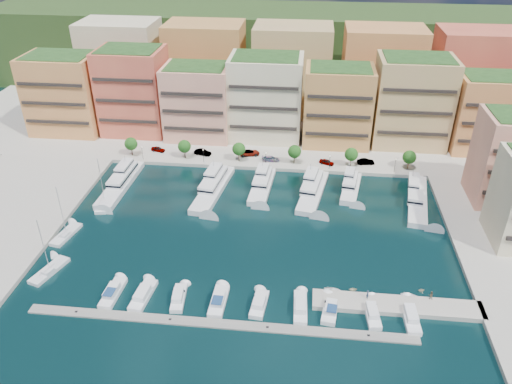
# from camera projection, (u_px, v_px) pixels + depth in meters

# --- Properties ---
(ground) EXTENTS (400.00, 400.00, 0.00)m
(ground) POSITION_uv_depth(u_px,v_px,m) (253.00, 231.00, 116.35)
(ground) COLOR black
(ground) RESTS_ON ground
(north_quay) EXTENTS (220.00, 64.00, 2.00)m
(north_quay) POSITION_uv_depth(u_px,v_px,m) (274.00, 126.00, 169.35)
(north_quay) COLOR #9E998E
(north_quay) RESTS_ON ground
(hillside) EXTENTS (240.00, 40.00, 58.00)m
(hillside) POSITION_uv_depth(u_px,v_px,m) (283.00, 82.00, 210.38)
(hillside) COLOR #233917
(hillside) RESTS_ON ground
(south_pontoon) EXTENTS (72.00, 2.20, 0.35)m
(south_pontoon) POSITION_uv_depth(u_px,v_px,m) (218.00, 324.00, 90.98)
(south_pontoon) COLOR gray
(south_pontoon) RESTS_ON ground
(finger_pier) EXTENTS (32.00, 5.00, 2.00)m
(finger_pier) POSITION_uv_depth(u_px,v_px,m) (397.00, 307.00, 94.74)
(finger_pier) COLOR #9E998E
(finger_pier) RESTS_ON ground
(apartment_0) EXTENTS (22.00, 16.50, 24.80)m
(apartment_0) POSITION_uv_depth(u_px,v_px,m) (65.00, 94.00, 158.46)
(apartment_0) COLOR #D8924F
(apartment_0) RESTS_ON north_quay
(apartment_1) EXTENTS (20.00, 16.50, 26.80)m
(apartment_1) POSITION_uv_depth(u_px,v_px,m) (134.00, 91.00, 157.60)
(apartment_1) COLOR #DB6949
(apartment_1) RESTS_ON north_quay
(apartment_2) EXTENTS (20.00, 15.50, 22.80)m
(apartment_2) POSITION_uv_depth(u_px,v_px,m) (198.00, 102.00, 154.95)
(apartment_2) COLOR #F3A788
(apartment_2) RESTS_ON north_quay
(apartment_3) EXTENTS (22.00, 16.50, 25.80)m
(apartment_3) POSITION_uv_depth(u_px,v_px,m) (266.00, 98.00, 153.93)
(apartment_3) COLOR beige
(apartment_3) RESTS_ON north_quay
(apartment_4) EXTENTS (20.00, 15.50, 23.80)m
(apartment_4) POSITION_uv_depth(u_px,v_px,m) (338.00, 106.00, 150.67)
(apartment_4) COLOR tan
(apartment_4) RESTS_ON north_quay
(apartment_5) EXTENTS (22.00, 16.50, 26.80)m
(apartment_5) POSITION_uv_depth(u_px,v_px,m) (412.00, 101.00, 149.56)
(apartment_5) COLOR tan
(apartment_5) RESTS_ON north_quay
(apartment_6) EXTENTS (20.00, 15.50, 22.80)m
(apartment_6) POSITION_uv_depth(u_px,v_px,m) (488.00, 113.00, 146.81)
(apartment_6) COLOR #D8924F
(apartment_6) RESTS_ON north_quay
(backblock_0) EXTENTS (26.00, 18.00, 30.00)m
(backblock_0) POSITION_uv_depth(u_px,v_px,m) (123.00, 65.00, 176.59)
(backblock_0) COLOR beige
(backblock_0) RESTS_ON north_quay
(backblock_1) EXTENTS (26.00, 18.00, 30.00)m
(backblock_1) POSITION_uv_depth(u_px,v_px,m) (206.00, 67.00, 173.78)
(backblock_1) COLOR tan
(backblock_1) RESTS_ON north_quay
(backblock_2) EXTENTS (26.00, 18.00, 30.00)m
(backblock_2) POSITION_uv_depth(u_px,v_px,m) (292.00, 70.00, 170.97)
(backblock_2) COLOR tan
(backblock_2) RESTS_ON north_quay
(backblock_3) EXTENTS (26.00, 18.00, 30.00)m
(backblock_3) POSITION_uv_depth(u_px,v_px,m) (381.00, 73.00, 168.17)
(backblock_3) COLOR #D8924F
(backblock_3) RESTS_ON north_quay
(backblock_4) EXTENTS (26.00, 18.00, 30.00)m
(backblock_4) POSITION_uv_depth(u_px,v_px,m) (473.00, 76.00, 165.36)
(backblock_4) COLOR #DB6949
(backblock_4) RESTS_ON north_quay
(tree_0) EXTENTS (3.80, 3.80, 5.65)m
(tree_0) POSITION_uv_depth(u_px,v_px,m) (131.00, 144.00, 146.31)
(tree_0) COLOR #473323
(tree_0) RESTS_ON north_quay
(tree_1) EXTENTS (3.80, 3.80, 5.65)m
(tree_1) POSITION_uv_depth(u_px,v_px,m) (184.00, 146.00, 144.81)
(tree_1) COLOR #473323
(tree_1) RESTS_ON north_quay
(tree_2) EXTENTS (3.80, 3.80, 5.65)m
(tree_2) POSITION_uv_depth(u_px,v_px,m) (239.00, 149.00, 143.31)
(tree_2) COLOR #473323
(tree_2) RESTS_ON north_quay
(tree_3) EXTENTS (3.80, 3.80, 5.65)m
(tree_3) POSITION_uv_depth(u_px,v_px,m) (294.00, 152.00, 141.82)
(tree_3) COLOR #473323
(tree_3) RESTS_ON north_quay
(tree_4) EXTENTS (3.80, 3.80, 5.65)m
(tree_4) POSITION_uv_depth(u_px,v_px,m) (351.00, 154.00, 140.32)
(tree_4) COLOR #473323
(tree_4) RESTS_ON north_quay
(tree_5) EXTENTS (3.80, 3.80, 5.65)m
(tree_5) POSITION_uv_depth(u_px,v_px,m) (409.00, 157.00, 138.82)
(tree_5) COLOR #473323
(tree_5) RESTS_ON north_quay
(lamppost_0) EXTENTS (0.30, 0.30, 4.20)m
(lamppost_0) POSITION_uv_depth(u_px,v_px,m) (142.00, 151.00, 144.43)
(lamppost_0) COLOR black
(lamppost_0) RESTS_ON north_quay
(lamppost_1) EXTENTS (0.30, 0.30, 4.20)m
(lamppost_1) POSITION_uv_depth(u_px,v_px,m) (203.00, 154.00, 142.75)
(lamppost_1) COLOR black
(lamppost_1) RESTS_ON north_quay
(lamppost_2) EXTENTS (0.30, 0.30, 4.20)m
(lamppost_2) POSITION_uv_depth(u_px,v_px,m) (266.00, 157.00, 141.07)
(lamppost_2) COLOR black
(lamppost_2) RESTS_ON north_quay
(lamppost_3) EXTENTS (0.30, 0.30, 4.20)m
(lamppost_3) POSITION_uv_depth(u_px,v_px,m) (330.00, 160.00, 139.38)
(lamppost_3) COLOR black
(lamppost_3) RESTS_ON north_quay
(lamppost_4) EXTENTS (0.30, 0.30, 4.20)m
(lamppost_4) POSITION_uv_depth(u_px,v_px,m) (395.00, 163.00, 137.70)
(lamppost_4) COLOR black
(lamppost_4) RESTS_ON north_quay
(yacht_0) EXTENTS (5.61, 24.75, 7.30)m
(yacht_0) POSITION_uv_depth(u_px,v_px,m) (122.00, 181.00, 134.43)
(yacht_0) COLOR silver
(yacht_0) RESTS_ON ground
(yacht_2) EXTENTS (8.15, 24.93, 7.30)m
(yacht_2) POSITION_uv_depth(u_px,v_px,m) (214.00, 186.00, 132.12)
(yacht_2) COLOR silver
(yacht_2) RESTS_ON ground
(yacht_3) EXTENTS (5.97, 18.90, 7.30)m
(yacht_3) POSITION_uv_depth(u_px,v_px,m) (262.00, 184.00, 133.23)
(yacht_3) COLOR silver
(yacht_3) RESTS_ON ground
(yacht_4) EXTENTS (8.64, 22.38, 7.30)m
(yacht_4) POSITION_uv_depth(u_px,v_px,m) (313.00, 190.00, 130.71)
(yacht_4) COLOR silver
(yacht_4) RESTS_ON ground
(yacht_5) EXTENTS (6.54, 16.17, 7.30)m
(yacht_5) POSITION_uv_depth(u_px,v_px,m) (351.00, 186.00, 132.16)
(yacht_5) COLOR silver
(yacht_5) RESTS_ON ground
(yacht_6) EXTENTS (8.30, 24.51, 7.30)m
(yacht_6) POSITION_uv_depth(u_px,v_px,m) (417.00, 197.00, 127.34)
(yacht_6) COLOR silver
(yacht_6) RESTS_ON ground
(cruiser_1) EXTENTS (3.09, 8.67, 2.66)m
(cruiser_1) POSITION_uv_depth(u_px,v_px,m) (113.00, 293.00, 97.34)
(cruiser_1) COLOR white
(cruiser_1) RESTS_ON ground
(cruiser_2) EXTENTS (3.60, 8.98, 2.55)m
(cruiser_2) POSITION_uv_depth(u_px,v_px,m) (143.00, 295.00, 96.80)
(cruiser_2) COLOR white
(cruiser_2) RESTS_ON ground
(cruiser_3) EXTENTS (3.07, 7.68, 2.55)m
(cruiser_3) POSITION_uv_depth(u_px,v_px,m) (179.00, 298.00, 96.15)
(cruiser_3) COLOR white
(cruiser_3) RESTS_ON ground
(cruiser_4) EXTENTS (3.02, 8.42, 2.66)m
(cruiser_4) POSITION_uv_depth(u_px,v_px,m) (219.00, 301.00, 95.38)
(cruiser_4) COLOR white
(cruiser_4) RESTS_ON ground
(cruiser_5) EXTENTS (3.29, 7.50, 2.55)m
(cruiser_5) POSITION_uv_depth(u_px,v_px,m) (259.00, 304.00, 94.69)
(cruiser_5) COLOR white
(cruiser_5) RESTS_ON ground
(cruiser_6) EXTENTS (2.75, 8.66, 2.55)m
(cruiser_6) POSITION_uv_depth(u_px,v_px,m) (300.00, 308.00, 93.95)
(cruiser_6) COLOR white
(cruiser_6) RESTS_ON ground
(cruiser_7) EXTENTS (3.63, 7.82, 2.66)m
(cruiser_7) POSITION_uv_depth(u_px,v_px,m) (330.00, 310.00, 93.41)
(cruiser_7) COLOR white
(cruiser_7) RESTS_ON ground
(cruiser_8) EXTENTS (3.07, 8.35, 2.55)m
(cruiser_8) POSITION_uv_depth(u_px,v_px,m) (372.00, 313.00, 92.71)
(cruiser_8) COLOR white
(cruiser_8) RESTS_ON ground
(cruiser_9) EXTENTS (2.91, 9.29, 2.55)m
(cruiser_9) POSITION_uv_depth(u_px,v_px,m) (410.00, 316.00, 92.05)
(cruiser_9) COLOR white
(cruiser_9) RESTS_ON ground
(sailboat_1) EXTENTS (4.41, 9.41, 13.20)m
(sailboat_1) POSITION_uv_depth(u_px,v_px,m) (66.00, 235.00, 114.52)
(sailboat_1) COLOR silver
(sailboat_1) RESTS_ON ground
(sailboat_0) EXTENTS (5.48, 9.78, 13.20)m
(sailboat_0) POSITION_uv_depth(u_px,v_px,m) (49.00, 271.00, 103.46)
(sailboat_0) COLOR silver
(sailboat_0) RESTS_ON ground
(sailboat_2) EXTENTS (4.20, 9.86, 13.20)m
(sailboat_2) POSITION_uv_depth(u_px,v_px,m) (104.00, 203.00, 126.26)
(sailboat_2) COLOR silver
(sailboat_2) RESTS_ON ground
(tender_3) EXTENTS (1.61, 1.47, 0.73)m
(tender_3) POSITION_uv_depth(u_px,v_px,m) (421.00, 290.00, 98.39)
(tender_3) COLOR beige
(tender_3) RESTS_ON ground
(tender_0) EXTENTS (3.70, 2.72, 0.74)m
(tender_0) POSITION_uv_depth(u_px,v_px,m) (333.00, 291.00, 98.23)
(tender_0) COLOR white
(tender_0) RESTS_ON ground
(tender_1) EXTENTS (1.84, 1.64, 0.88)m
(tender_1) POSITION_uv_depth(u_px,v_px,m) (353.00, 289.00, 98.49)
(tender_1) COLOR beige
(tender_1) RESTS_ON ground
(tender_2) EXTENTS (3.58, 2.69, 0.70)m
(tender_2) POSITION_uv_depth(u_px,v_px,m) (410.00, 296.00, 96.88)
(tender_2) COLOR silver
(tender_2) RESTS_ON ground
(car_0) EXTENTS (4.54, 2.65, 1.45)m
(car_0) POSITION_uv_depth(u_px,v_px,m) (158.00, 149.00, 150.17)
(car_0) COLOR gray
(car_0) RESTS_ON north_quay
(car_1) EXTENTS (5.36, 2.95, 1.68)m
(car_1) POSITION_uv_depth(u_px,v_px,m) (203.00, 152.00, 148.04)
(car_1) COLOR gray
(car_1) RESTS_ON north_quay
(car_2) EXTENTS (6.43, 4.08, 1.65)m
(car_2) POSITION_uv_depth(u_px,v_px,m) (250.00, 153.00, 147.88)
(car_2) COLOR gray
(car_2) RESTS_ON north_quay
(car_3) EXTENTS (5.22, 2.46, 1.47)m
(car_3) POSITION_uv_depth(u_px,v_px,m) (271.00, 159.00, 144.64)
(car_3) COLOR gray
(car_3) RESTS_ON north_quay
(car_4) EXTENTS (4.61, 3.33, 1.46)m
(car_4) POSITION_uv_depth(u_px,v_px,m) (327.00, 162.00, 142.92)
(car_4) COLOR gray
(car_4) RESTS_ON north_quay
(car_5) EXTENTS (5.07, 2.39, 1.61)m
(car_5) POSITION_uv_depth(u_px,v_px,m) (366.00, 162.00, 142.89)
(car_5) COLOR gray
(car_5) RESTS_ON north_quay
(person_0) EXTENTS (0.66, 0.82, 1.95)m
(person_0) POSITION_uv_depth(u_px,v_px,m) (368.00, 294.00, 95.02)
(person_0) COLOR #283851
(person_0) RESTS_ON finger_pier
(person_1) EXTENTS (0.95, 0.77, 1.84)m
(person_1) POSITION_uv_depth(u_px,v_px,m) (431.00, 295.00, 94.87)
(person_1) COLOR brown
(person_1) RESTS_ON finger_pier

